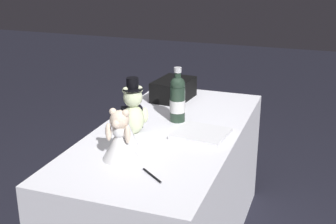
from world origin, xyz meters
name	(u,v)px	position (x,y,z in m)	size (l,w,h in m)	color
reception_table	(168,192)	(0.00, 0.00, 0.36)	(1.53, 0.72, 0.71)	white
teddy_bear_groom	(133,112)	(0.09, -0.16, 0.82)	(0.16, 0.15, 0.29)	beige
teddy_bear_bride	(121,136)	(0.38, -0.08, 0.81)	(0.20, 0.16, 0.23)	white
champagne_bottle	(178,99)	(-0.15, 0.00, 0.84)	(0.08, 0.08, 0.30)	#243629
signing_pen	(153,176)	(0.50, 0.11, 0.72)	(0.10, 0.12, 0.01)	black
gift_case_black	(174,90)	(-0.51, -0.15, 0.77)	(0.30, 0.22, 0.12)	black
guestbook	(201,134)	(0.01, 0.18, 0.72)	(0.23, 0.25, 0.02)	white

